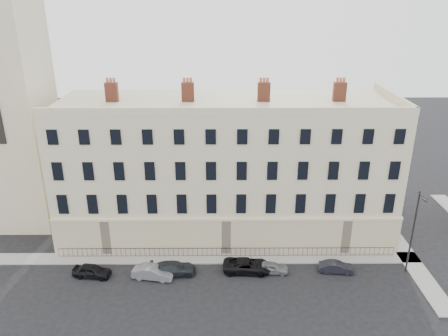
{
  "coord_description": "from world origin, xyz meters",
  "views": [
    {
      "loc": [
        -6.5,
        -33.54,
        25.71
      ],
      "look_at": [
        -6.21,
        10.0,
        8.17
      ],
      "focal_mm": 35.0,
      "sensor_mm": 36.0,
      "label": 1
    }
  ],
  "objects_px": {
    "car_c": "(173,269)",
    "car_d": "(247,266)",
    "streetlamp": "(414,229)",
    "car_f": "(336,267)",
    "car_a": "(92,271)",
    "car_b": "(153,272)",
    "car_e": "(272,268)"
  },
  "relations": [
    {
      "from": "car_d",
      "to": "car_e",
      "type": "height_order",
      "value": "car_d"
    },
    {
      "from": "car_c",
      "to": "streetlamp",
      "type": "bearing_deg",
      "value": -94.31
    },
    {
      "from": "car_a",
      "to": "car_e",
      "type": "height_order",
      "value": "car_a"
    },
    {
      "from": "car_f",
      "to": "streetlamp",
      "type": "distance_m",
      "value": 8.17
    },
    {
      "from": "car_a",
      "to": "car_b",
      "type": "height_order",
      "value": "car_b"
    },
    {
      "from": "car_c",
      "to": "car_e",
      "type": "distance_m",
      "value": 9.71
    },
    {
      "from": "car_a",
      "to": "car_c",
      "type": "xyz_separation_m",
      "value": [
        7.84,
        0.3,
        0.02
      ]
    },
    {
      "from": "car_e",
      "to": "car_f",
      "type": "xyz_separation_m",
      "value": [
        6.38,
        0.02,
        0.0
      ]
    },
    {
      "from": "car_a",
      "to": "car_b",
      "type": "bearing_deg",
      "value": -85.31
    },
    {
      "from": "car_c",
      "to": "car_a",
      "type": "bearing_deg",
      "value": 87.27
    },
    {
      "from": "car_f",
      "to": "streetlamp",
      "type": "height_order",
      "value": "streetlamp"
    },
    {
      "from": "car_b",
      "to": "streetlamp",
      "type": "bearing_deg",
      "value": -78.84
    },
    {
      "from": "car_a",
      "to": "car_f",
      "type": "bearing_deg",
      "value": -80.85
    },
    {
      "from": "car_f",
      "to": "car_c",
      "type": "bearing_deg",
      "value": 96.84
    },
    {
      "from": "car_d",
      "to": "streetlamp",
      "type": "bearing_deg",
      "value": -87.58
    },
    {
      "from": "car_d",
      "to": "streetlamp",
      "type": "distance_m",
      "value": 16.31
    },
    {
      "from": "car_a",
      "to": "streetlamp",
      "type": "height_order",
      "value": "streetlamp"
    },
    {
      "from": "car_a",
      "to": "car_b",
      "type": "relative_size",
      "value": 0.94
    },
    {
      "from": "car_d",
      "to": "car_f",
      "type": "height_order",
      "value": "car_d"
    },
    {
      "from": "car_d",
      "to": "car_e",
      "type": "xyz_separation_m",
      "value": [
        2.43,
        -0.19,
        -0.11
      ]
    },
    {
      "from": "car_a",
      "to": "car_d",
      "type": "height_order",
      "value": "car_d"
    },
    {
      "from": "car_e",
      "to": "streetlamp",
      "type": "height_order",
      "value": "streetlamp"
    },
    {
      "from": "car_c",
      "to": "car_d",
      "type": "xyz_separation_m",
      "value": [
        7.27,
        0.43,
        0.01
      ]
    },
    {
      "from": "car_b",
      "to": "car_c",
      "type": "distance_m",
      "value": 1.99
    },
    {
      "from": "car_c",
      "to": "car_d",
      "type": "relative_size",
      "value": 0.94
    },
    {
      "from": "car_d",
      "to": "streetlamp",
      "type": "relative_size",
      "value": 0.55
    },
    {
      "from": "car_b",
      "to": "car_e",
      "type": "distance_m",
      "value": 11.63
    },
    {
      "from": "car_a",
      "to": "car_e",
      "type": "bearing_deg",
      "value": -80.42
    },
    {
      "from": "car_a",
      "to": "car_f",
      "type": "xyz_separation_m",
      "value": [
        23.93,
        0.55,
        -0.07
      ]
    },
    {
      "from": "car_d",
      "to": "car_b",
      "type": "bearing_deg",
      "value": 99.66
    },
    {
      "from": "car_b",
      "to": "car_c",
      "type": "height_order",
      "value": "car_b"
    },
    {
      "from": "car_e",
      "to": "car_f",
      "type": "height_order",
      "value": "car_f"
    }
  ]
}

